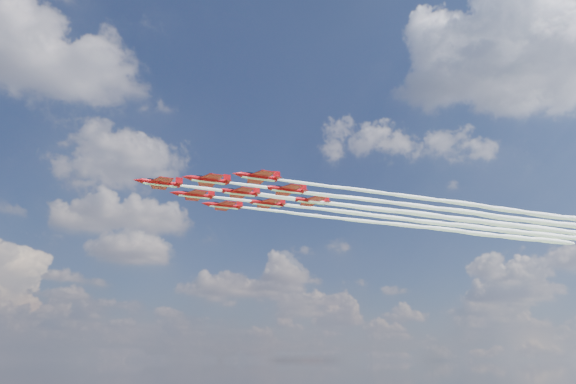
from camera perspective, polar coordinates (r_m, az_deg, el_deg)
name	(u,v)px	position (r m, az deg, el deg)	size (l,w,h in m)	color
jet_lead	(392,211)	(146.29, 10.51, -1.87)	(125.34, 10.18, 2.63)	#B20911
jet_row2_port	(436,208)	(146.66, 14.80, -1.63)	(125.34, 10.18, 2.63)	#B20911
jet_row2_starb	(407,219)	(156.25, 12.04, -2.73)	(125.34, 10.18, 2.63)	#B20911
jet_row3_port	(481,206)	(147.84, 19.04, -1.38)	(125.34, 10.18, 2.63)	#B20911
jet_row3_centre	(449,217)	(156.87, 16.05, -2.50)	(125.34, 10.18, 2.63)	#B20911
jet_row3_starb	(421,227)	(166.33, 13.39, -3.49)	(125.34, 10.18, 2.63)	#B20911
jet_row4_port	(492,215)	(158.25, 20.01, -2.26)	(125.34, 10.18, 2.63)	#B20911
jet_row4_starb	(461,225)	(167.18, 17.15, -3.26)	(125.34, 10.18, 2.63)	#B20911
jet_tail	(501,224)	(168.74, 20.86, -3.02)	(125.34, 10.18, 2.63)	#B20911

